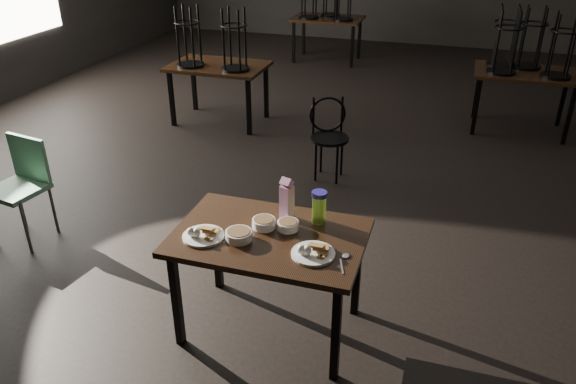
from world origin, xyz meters
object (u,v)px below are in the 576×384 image
(juice_carton, at_px, (287,200))
(school_chair, at_px, (22,180))
(bentwood_chair, at_px, (329,132))
(water_bottle, at_px, (319,207))
(main_table, at_px, (269,245))

(juice_carton, relative_size, school_chair, 0.33)
(bentwood_chair, height_order, school_chair, school_chair)
(water_bottle, height_order, bentwood_chair, water_bottle)
(main_table, height_order, water_bottle, water_bottle)
(water_bottle, bearing_deg, bentwood_chair, 101.71)
(water_bottle, distance_m, school_chair, 2.66)
(school_chair, bearing_deg, juice_carton, 2.85)
(juice_carton, xyz_separation_m, bentwood_chair, (-0.24, 2.19, -0.39))
(water_bottle, bearing_deg, school_chair, 174.10)
(juice_carton, height_order, water_bottle, juice_carton)
(main_table, bearing_deg, school_chair, 167.70)
(water_bottle, height_order, school_chair, water_bottle)
(main_table, relative_size, water_bottle, 5.45)
(main_table, relative_size, juice_carton, 4.10)
(main_table, distance_m, juice_carton, 0.32)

